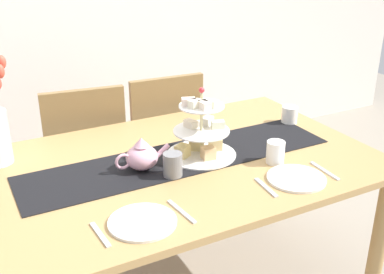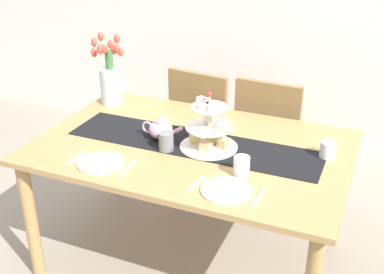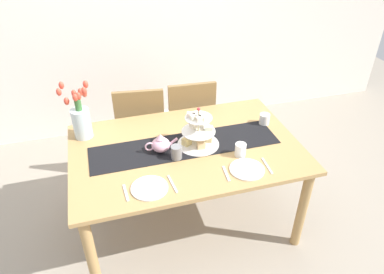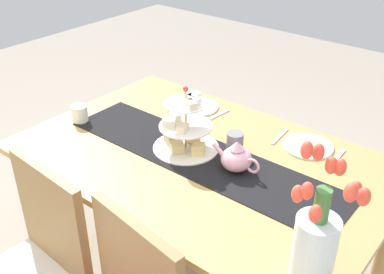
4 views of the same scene
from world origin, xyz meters
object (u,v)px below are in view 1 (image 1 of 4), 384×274
Objects in this scene: dinner_plate_right at (296,178)px; tiered_cake_stand at (201,135)px; teapot at (142,156)px; cream_jug at (290,115)px; chair_right at (161,139)px; chair_left at (85,154)px; fork_right at (266,187)px; knife_right at (325,171)px; fork_left at (100,235)px; knife_left at (182,211)px; dining_table at (182,180)px; dinner_plate_left at (142,222)px; mug_white_text at (275,152)px; mug_grey at (173,165)px.

tiered_cake_stand is at bearing 121.36° from dinner_plate_right.
teapot is 2.80× the size of cream_jug.
chair_left is at bearing 179.94° from chair_right.
fork_right is 0.88× the size of knife_right.
cream_jug is at bearing 23.20° from fork_left.
knife_left is at bearing 180.00° from fork_right.
chair_left is at bearing 77.08° from fork_left.
fork_left and knife_left have the same top height.
fork_right is at bearing 180.00° from dinner_plate_right.
dining_table is at bearing 141.91° from knife_right.
dinner_plate_left is 2.42× the size of mug_white_text.
tiered_cake_stand reaches higher than fork_left.
mug_white_text is at bearing -31.19° from dining_table.
cream_jug is at bearing 44.30° from mug_white_text.
tiered_cake_stand reaches higher than mug_white_text.
dining_table is 0.42m from knife_left.
cream_jug is at bearing 8.70° from teapot.
dinner_plate_right reaches higher than knife_right.
chair_left is 0.81m from teapot.
dining_table is at bearing -169.03° from cream_jug.
fork_left is at bearing -122.64° from chair_right.
chair_left is at bearing 121.29° from knife_right.
teapot is 1.59× the size of fork_right.
mug_grey is at bearing -52.85° from teapot.
fork_left is at bearing 180.00° from knife_left.
chair_left reaches higher than cream_jug.
fork_left is 1.00× the size of fork_right.
mug_white_text is (0.52, 0.16, 0.04)m from knife_left.
mug_white_text is (-0.34, -0.33, 0.01)m from cream_jug.
cream_jug is 0.61m from dinner_plate_right.
knife_right is 1.79× the size of mug_grey.
dining_table is 1.78× the size of chair_left.
mug_grey is (0.38, 0.25, 0.05)m from fork_left.
teapot is 0.47m from fork_left.
fork_left is at bearing 180.00° from dinner_plate_right.
chair_right reaches higher than mug_grey.
fork_right is (0.17, -0.36, 0.10)m from dining_table.
teapot is at bearing -119.16° from chair_right.
teapot is 0.74m from knife_right.
mug_white_text is at bearing -84.51° from chair_right.
cream_jug is (0.67, 0.13, 0.14)m from dining_table.
mug_grey is (-0.56, 0.25, 0.05)m from knife_right.
cream_jug reaches higher than knife_right.
chair_left is 6.07× the size of fork_left.
fork_left is 0.65m from fork_right.
teapot is at bearing 89.35° from knife_left.
tiered_cake_stand reaches higher than cream_jug.
chair_left is 5.35× the size of knife_right.
teapot is 2.51× the size of mug_grey.
mug_grey reaches higher than dinner_plate_left.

